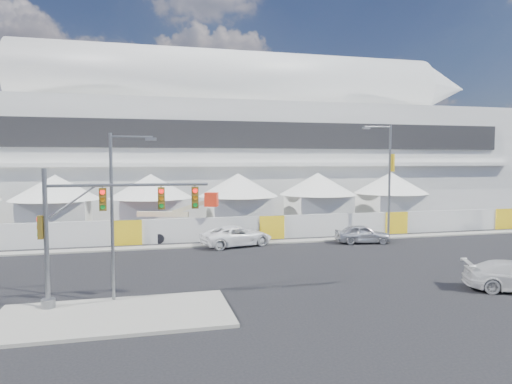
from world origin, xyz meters
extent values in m
plane|color=black|center=(0.00, 0.00, 0.00)|extent=(160.00, 160.00, 0.00)
cube|color=gray|center=(-6.00, -3.00, 0.07)|extent=(10.00, 5.00, 0.15)
cube|color=gray|center=(20.00, 12.50, 0.06)|extent=(80.00, 1.20, 0.12)
cube|color=silver|center=(8.00, 42.00, 7.00)|extent=(80.00, 24.00, 14.00)
cube|color=black|center=(8.00, 29.85, 9.80)|extent=(68.00, 0.30, 3.20)
cube|color=silver|center=(8.00, 29.60, 6.30)|extent=(72.00, 0.80, 0.50)
cylinder|color=silver|center=(8.00, 40.00, 17.78)|extent=(57.60, 8.40, 8.40)
cylinder|color=silver|center=(10.00, 40.00, 17.36)|extent=(51.60, 6.80, 6.80)
cylinder|color=silver|center=(12.00, 40.00, 16.94)|extent=(45.60, 5.20, 5.20)
cone|color=silver|center=(40.80, 40.00, 18.00)|extent=(8.00, 7.60, 7.60)
cube|color=white|center=(-13.00, 24.00, 1.50)|extent=(6.00, 6.00, 3.00)
cone|color=white|center=(-13.00, 24.00, 4.20)|extent=(8.40, 8.40, 2.40)
cube|color=white|center=(-4.00, 24.00, 1.50)|extent=(6.00, 6.00, 3.00)
cone|color=white|center=(-4.00, 24.00, 4.20)|extent=(8.40, 8.40, 2.40)
cube|color=white|center=(5.00, 24.00, 1.50)|extent=(6.00, 6.00, 3.00)
cone|color=white|center=(5.00, 24.00, 4.20)|extent=(8.40, 8.40, 2.40)
cube|color=white|center=(14.00, 24.00, 1.50)|extent=(6.00, 6.00, 3.00)
cone|color=white|center=(14.00, 24.00, 4.20)|extent=(8.40, 8.40, 2.40)
cube|color=white|center=(23.00, 24.00, 1.50)|extent=(6.00, 6.00, 3.00)
cone|color=white|center=(23.00, 24.00, 4.20)|extent=(8.40, 8.40, 2.40)
cube|color=silver|center=(6.00, 14.50, 1.00)|extent=(70.00, 0.25, 2.00)
imported|color=silver|center=(12.69, 10.66, 0.76)|extent=(2.57, 4.72, 1.52)
imported|color=white|center=(2.42, 11.98, 0.79)|extent=(4.03, 6.21, 1.59)
imported|color=white|center=(22.90, 19.03, 0.64)|extent=(1.62, 3.96, 1.28)
imported|color=#A8A9AD|center=(-9.65, 18.57, 0.71)|extent=(2.78, 5.18, 1.43)
cylinder|color=gray|center=(-8.97, -1.40, 3.30)|extent=(0.21, 0.21, 6.29)
cylinder|color=gray|center=(-8.97, -1.40, 0.35)|extent=(0.61, 0.61, 0.40)
cylinder|color=gray|center=(-5.34, -1.40, 5.65)|extent=(7.26, 0.14, 0.14)
cube|color=#594714|center=(-6.52, -1.40, 5.01)|extent=(0.32, 0.22, 1.05)
cube|color=#594714|center=(-3.90, -1.40, 5.01)|extent=(0.32, 0.22, 1.05)
cube|color=#594714|center=(-2.32, -1.40, 5.01)|extent=(0.32, 0.22, 1.05)
cube|color=#594714|center=(-9.19, -1.40, 3.82)|extent=(0.22, 0.32, 1.05)
cylinder|color=slate|center=(-6.18, -0.80, 4.11)|extent=(0.16, 0.16, 7.92)
cylinder|color=slate|center=(-5.21, -0.80, 7.90)|extent=(1.94, 0.11, 0.11)
cube|color=slate|center=(-4.33, -0.80, 7.81)|extent=(0.53, 0.22, 0.13)
cylinder|color=slate|center=(16.11, 12.50, 4.93)|extent=(0.20, 0.20, 9.87)
cylinder|color=slate|center=(14.90, 12.50, 9.65)|extent=(2.41, 0.13, 0.13)
cube|color=slate|center=(13.81, 12.50, 9.54)|extent=(0.66, 0.27, 0.16)
cube|color=yellow|center=(16.38, 12.50, 6.58)|extent=(0.03, 0.66, 1.53)
cube|color=red|center=(-4.49, 15.91, 0.63)|extent=(4.49, 3.03, 1.26)
cube|color=beige|center=(-3.11, 15.91, 2.29)|extent=(4.26, 1.74, 0.40)
cube|color=beige|center=(-0.59, 15.91, 2.98)|extent=(3.31, 1.38, 1.39)
cube|color=red|center=(1.01, 15.91, 3.55)|extent=(1.30, 1.30, 1.15)
camera|label=1|loc=(-4.69, -23.22, 6.80)|focal=32.00mm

